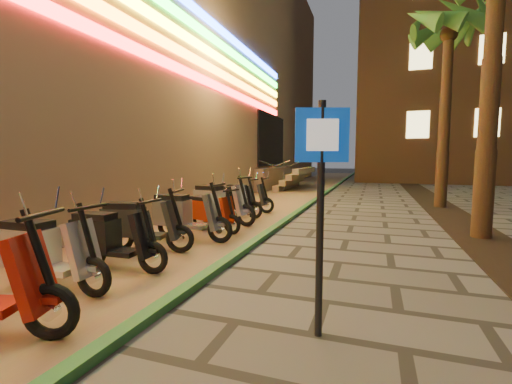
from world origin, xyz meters
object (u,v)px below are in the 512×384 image
at_px(scooter_6, 44,252).
at_px(scooter_10, 209,212).
at_px(scooter_12, 230,200).
at_px(scooter_11, 218,202).
at_px(scooter_9, 183,215).
at_px(scooter_7, 109,238).
at_px(scooter_13, 244,197).
at_px(scooter_8, 137,224).
at_px(pedestrian_sign, 321,187).

xyz_separation_m(scooter_6, scooter_10, (0.35, 4.06, -0.06)).
bearing_deg(scooter_12, scooter_11, -77.75).
xyz_separation_m(scooter_6, scooter_9, (0.27, 3.04, 0.03)).
relative_size(scooter_7, scooter_10, 1.09).
bearing_deg(scooter_13, scooter_8, -90.49).
distance_m(scooter_7, scooter_10, 3.10).
distance_m(scooter_11, scooter_13, 2.07).
relative_size(scooter_6, scooter_9, 0.95).
bearing_deg(scooter_13, scooter_11, -87.39).
relative_size(scooter_9, scooter_11, 0.95).
distance_m(scooter_9, scooter_13, 4.04).
height_order(scooter_6, scooter_12, scooter_6).
distance_m(scooter_7, scooter_13, 6.11).
xyz_separation_m(pedestrian_sign, scooter_13, (-3.52, 7.07, -0.97)).
xyz_separation_m(scooter_11, scooter_13, (-0.06, 2.07, -0.07)).
xyz_separation_m(scooter_10, scooter_12, (-0.31, 2.01, 0.05)).
bearing_deg(scooter_6, scooter_7, 78.07).
bearing_deg(scooter_9, scooter_7, -92.78).
bearing_deg(scooter_6, pedestrian_sign, -0.83).
relative_size(pedestrian_sign, scooter_8, 1.33).
distance_m(scooter_12, scooter_13, 1.00).
bearing_deg(scooter_12, pedestrian_sign, -52.73).
xyz_separation_m(scooter_11, scooter_12, (-0.10, 1.07, -0.06)).
height_order(pedestrian_sign, scooter_9, pedestrian_sign).
distance_m(scooter_6, scooter_10, 4.08).
relative_size(scooter_10, scooter_13, 0.92).
bearing_deg(scooter_8, pedestrian_sign, -41.18).
bearing_deg(scooter_9, scooter_13, 91.97).
bearing_deg(scooter_11, scooter_9, -75.38).
relative_size(scooter_8, scooter_13, 1.05).
bearing_deg(scooter_13, scooter_12, -91.53).
height_order(scooter_6, scooter_13, scooter_6).
height_order(scooter_7, scooter_10, scooter_7).
bearing_deg(scooter_9, scooter_12, 93.67).
bearing_deg(scooter_10, scooter_7, -76.76).
xyz_separation_m(scooter_10, scooter_11, (-0.21, 0.94, 0.11)).
distance_m(scooter_8, scooter_13, 5.12).
distance_m(pedestrian_sign, scooter_6, 3.73).
xyz_separation_m(pedestrian_sign, scooter_8, (-3.66, 1.95, -0.95)).
relative_size(scooter_8, scooter_12, 1.02).
distance_m(scooter_9, scooter_10, 1.03).
relative_size(pedestrian_sign, scooter_9, 1.28).
bearing_deg(scooter_8, scooter_13, 75.37).
distance_m(scooter_6, scooter_12, 6.07).
distance_m(scooter_10, scooter_11, 0.97).
bearing_deg(scooter_12, scooter_6, -83.49).
distance_m(scooter_6, scooter_13, 7.07).
distance_m(scooter_8, scooter_10, 2.15).
distance_m(scooter_11, scooter_12, 1.08).
bearing_deg(scooter_11, scooter_13, 102.46).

